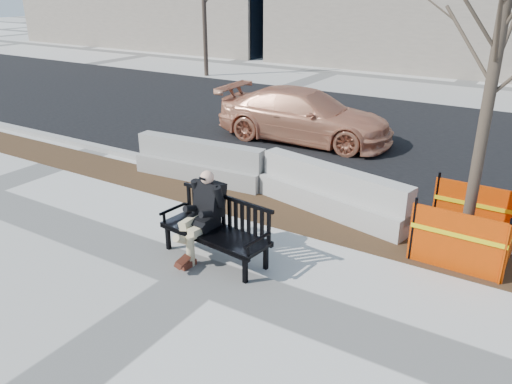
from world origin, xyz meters
TOP-DOWN VIEW (x-y plane):
  - ground at (0.00, 0.00)m, footprint 120.00×120.00m
  - mulch_strip at (0.00, 2.60)m, footprint 40.00×1.20m
  - asphalt_street at (0.00, 8.80)m, footprint 60.00×10.40m
  - curb at (0.00, 3.55)m, footprint 60.00×0.25m
  - bench at (-0.15, 0.53)m, footprint 1.99×0.90m
  - seated_man at (-0.41, 0.61)m, footprint 0.70×1.05m
  - tree_fence at (3.21, 2.84)m, footprint 2.19×2.19m
  - sedan at (-2.01, 7.28)m, footprint 5.05×2.31m
  - jersey_barrier_left at (-2.59, 3.28)m, footprint 3.21×0.87m
  - jersey_barrier_right at (0.69, 3.19)m, footprint 3.34×1.34m
  - far_tree_left at (-10.97, 14.52)m, footprint 2.99×2.99m

SIDE VIEW (x-z plane):
  - ground at x=0.00m, z-range 0.00..0.00m
  - bench at x=-0.15m, z-range -0.51..0.51m
  - seated_man at x=-0.41m, z-range -0.70..0.70m
  - tree_fence at x=3.21m, z-range -2.69..2.69m
  - sedan at x=-2.01m, z-range -0.72..0.72m
  - jersey_barrier_left at x=-2.59m, z-range -0.45..0.45m
  - jersey_barrier_right at x=0.69m, z-range -0.47..0.47m
  - far_tree_left at x=-10.97m, z-range -3.09..3.09m
  - asphalt_street at x=0.00m, z-range 0.00..0.01m
  - mulch_strip at x=0.00m, z-range -0.01..0.01m
  - curb at x=0.00m, z-range 0.00..0.12m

